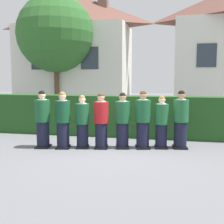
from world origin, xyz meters
TOP-DOWN VIEW (x-y plane):
  - ground_plane at (0.00, 0.00)m, footprint 60.00×60.00m
  - student_front_row_0 at (-1.98, -0.35)m, footprint 0.44×0.54m
  - student_front_row_1 at (-1.39, -0.29)m, footprint 0.47×0.54m
  - student_front_row_2 at (-0.84, -0.16)m, footprint 0.43×0.50m
  - student_in_red_blazer at (-0.30, -0.08)m, footprint 0.43×0.51m
  - student_front_row_4 at (0.30, 0.06)m, footprint 0.45×0.52m
  - student_front_row_5 at (0.87, 0.17)m, footprint 0.49×0.56m
  - student_front_row_6 at (1.39, 0.29)m, footprint 0.41×0.51m
  - student_front_row_7 at (1.93, 0.39)m, footprint 0.45×0.55m
  - hedge at (0.00, 1.76)m, footprint 12.14×0.70m
  - school_building_main at (-3.73, 7.61)m, footprint 6.34×3.51m
  - oak_tree_left at (-4.10, 5.81)m, footprint 3.85×3.85m

SIDE VIEW (x-z plane):
  - ground_plane at x=0.00m, z-range 0.00..0.00m
  - hedge at x=0.00m, z-range 0.00..1.41m
  - student_front_row_6 at x=1.39m, z-range -0.04..1.49m
  - student_front_row_2 at x=-0.84m, z-range -0.04..1.50m
  - student_in_red_blazer at x=-0.30m, z-range -0.04..1.56m
  - student_front_row_4 at x=0.30m, z-range -0.04..1.57m
  - student_front_row_1 at x=-1.39m, z-range -0.04..1.60m
  - student_front_row_0 at x=-1.98m, z-range -0.04..1.62m
  - student_front_row_5 at x=0.87m, z-range -0.04..1.62m
  - student_front_row_7 at x=1.93m, z-range -0.04..1.63m
  - school_building_main at x=-3.73m, z-range 0.09..6.71m
  - oak_tree_left at x=-4.10m, z-range 1.14..7.28m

